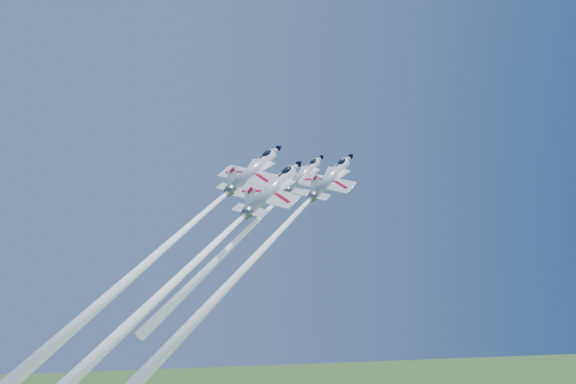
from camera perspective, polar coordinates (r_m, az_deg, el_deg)
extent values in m
cylinder|color=white|center=(113.72, 1.32, 1.47)|extent=(4.52, 7.66, 9.38)
cone|color=white|center=(118.18, 2.76, 2.89)|extent=(2.64, 2.94, 2.77)
cone|color=black|center=(119.23, 3.08, 3.20)|extent=(1.33, 1.48, 1.39)
cone|color=slate|center=(109.75, -0.11, 0.07)|extent=(2.43, 2.41, 2.03)
ellipsoid|color=black|center=(116.30, 2.24, 2.66)|extent=(2.43, 2.38, 2.25)
cube|color=black|center=(115.25, 1.93, 2.45)|extent=(0.76, 0.74, 0.77)
cube|color=white|center=(113.10, 1.08, 1.13)|extent=(8.27, 7.01, 3.87)
cube|color=white|center=(115.73, 1.35, 1.96)|extent=(2.55, 2.20, 1.86)
cube|color=white|center=(114.75, 2.27, 1.78)|extent=(2.55, 2.20, 1.86)
cube|color=white|center=(110.37, 0.11, 0.24)|extent=(4.46, 3.79, 2.05)
cube|color=white|center=(109.82, 0.10, 0.93)|extent=(1.95, 2.62, 3.20)
cube|color=#AB081D|center=(109.42, 0.10, 1.50)|extent=(0.86, 0.91, 0.98)
cube|color=black|center=(114.12, 1.36, 1.14)|extent=(5.71, 4.93, 4.98)
sphere|color=white|center=(109.60, -0.16, 0.01)|extent=(0.92, 1.00, 0.92)
cone|color=white|center=(97.49, -5.77, -5.49)|extent=(10.58, 23.08, 31.02)
cylinder|color=white|center=(111.78, -3.21, 1.88)|extent=(5.67, 9.60, 11.75)
cone|color=white|center=(117.11, -1.19, 3.66)|extent=(3.31, 3.68, 3.47)
cone|color=black|center=(118.39, -0.74, 4.04)|extent=(1.67, 1.85, 1.75)
cone|color=slate|center=(107.11, -5.25, 0.09)|extent=(3.05, 3.02, 2.54)
ellipsoid|color=black|center=(114.86, -1.93, 3.37)|extent=(3.05, 2.98, 2.82)
cube|color=black|center=(113.60, -2.37, 3.12)|extent=(0.95, 0.93, 0.96)
cube|color=white|center=(111.04, -3.56, 1.45)|extent=(10.36, 8.79, 4.85)
cube|color=white|center=(114.29, -3.08, 2.49)|extent=(3.20, 2.76, 2.33)
cube|color=white|center=(112.89, -1.96, 2.27)|extent=(3.20, 2.76, 2.33)
cube|color=white|center=(107.82, -4.94, 0.31)|extent=(5.59, 4.74, 2.57)
cube|color=white|center=(107.15, -4.99, 1.19)|extent=(2.44, 3.28, 4.01)
cube|color=#AB081D|center=(106.66, -5.01, 1.94)|extent=(1.08, 1.14, 1.23)
cube|color=black|center=(112.27, -3.15, 1.45)|extent=(7.16, 6.17, 6.24)
sphere|color=white|center=(106.93, -5.34, 0.02)|extent=(1.16, 1.25, 1.15)
cone|color=white|center=(93.24, -13.76, -7.33)|extent=(13.45, 29.40, 39.53)
cylinder|color=white|center=(100.36, 3.75, 1.23)|extent=(4.74, 8.03, 9.83)
cone|color=white|center=(105.14, 5.34, 2.91)|extent=(2.77, 3.08, 2.90)
cone|color=black|center=(106.28, 5.69, 3.28)|extent=(1.40, 1.55, 1.46)
cone|color=slate|center=(96.10, 2.14, -0.46)|extent=(2.55, 2.52, 2.13)
ellipsoid|color=black|center=(103.13, 4.77, 2.64)|extent=(2.55, 2.49, 2.36)
cube|color=black|center=(102.00, 4.43, 2.39)|extent=(0.80, 0.78, 0.80)
cube|color=white|center=(99.68, 3.47, 0.83)|extent=(8.66, 7.34, 4.05)
cube|color=white|center=(102.45, 3.73, 1.82)|extent=(2.67, 2.31, 1.95)
cube|color=white|center=(101.51, 4.84, 1.60)|extent=(2.67, 2.31, 1.95)
cube|color=white|center=(96.75, 2.39, -0.25)|extent=(4.67, 3.97, 2.15)
cube|color=white|center=(96.17, 2.39, 0.57)|extent=(2.04, 2.74, 3.35)
cube|color=#AB081D|center=(95.75, 2.40, 1.26)|extent=(0.90, 0.95, 1.03)
cube|color=black|center=(100.78, 3.78, 0.84)|extent=(5.98, 5.16, 5.22)
sphere|color=white|center=(95.94, 2.08, -0.53)|extent=(0.97, 1.05, 0.96)
cone|color=white|center=(81.91, -5.31, -8.23)|extent=(12.04, 26.58, 35.85)
cylinder|color=white|center=(101.18, -1.52, 0.17)|extent=(5.66, 9.59, 11.74)
cone|color=white|center=(106.53, 0.62, 2.20)|extent=(3.30, 3.68, 3.47)
cone|color=black|center=(107.81, 1.08, 2.65)|extent=(1.67, 1.85, 1.74)
cone|color=slate|center=(96.52, -3.70, -1.90)|extent=(3.04, 3.01, 2.54)
ellipsoid|color=black|center=(104.24, -0.16, 1.86)|extent=(3.04, 2.97, 2.82)
cube|color=black|center=(102.97, -0.63, 1.56)|extent=(0.95, 0.93, 0.96)
cube|color=white|center=(100.45, -1.89, -0.32)|extent=(10.35, 8.77, 4.84)
cube|color=white|center=(103.66, -1.42, 0.89)|extent=(3.19, 2.76, 2.33)
cube|color=white|center=(102.34, -0.16, 0.61)|extent=(3.19, 2.76, 2.33)
cube|color=white|center=(97.23, -3.37, -1.64)|extent=(5.58, 4.74, 2.57)
cube|color=white|center=(96.50, -3.41, -0.67)|extent=(2.43, 3.28, 4.00)
cube|color=#AB081D|center=(95.97, -3.42, 0.14)|extent=(1.08, 1.14, 1.23)
cube|color=black|center=(101.70, -1.46, -0.30)|extent=(7.15, 6.16, 6.23)
sphere|color=white|center=(96.34, -3.79, -1.98)|extent=(1.16, 1.25, 1.15)
cone|color=white|center=(83.32, -12.70, -10.27)|extent=(13.09, 28.50, 38.28)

